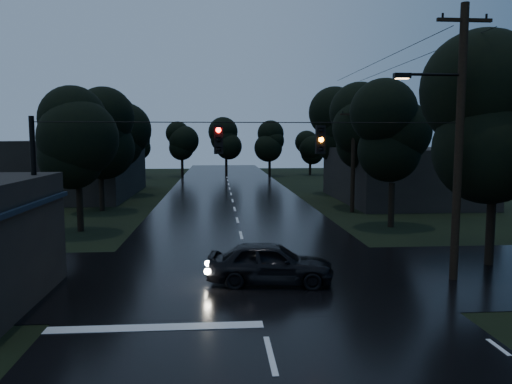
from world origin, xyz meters
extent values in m
cube|color=black|center=(0.00, 30.00, 0.00)|extent=(12.00, 120.00, 0.02)
cube|color=black|center=(0.00, 12.00, 0.00)|extent=(60.00, 9.00, 0.02)
cube|color=black|center=(-7.00, 9.00, 3.20)|extent=(0.30, 7.00, 0.15)
cylinder|color=black|center=(-7.20, 12.00, 1.50)|extent=(0.10, 0.10, 3.00)
cube|color=#FFB166|center=(-7.05, 7.50, 2.50)|extent=(0.06, 1.60, 0.50)
cube|color=#FFB166|center=(-7.05, 10.20, 2.50)|extent=(0.06, 1.20, 0.50)
cube|color=black|center=(14.00, 34.00, 2.20)|extent=(10.00, 14.00, 4.40)
cube|color=black|center=(-14.00, 40.00, 2.50)|extent=(10.00, 16.00, 5.00)
cylinder|color=black|center=(7.50, 11.00, 5.00)|extent=(0.30, 0.30, 10.00)
cube|color=black|center=(7.50, 11.00, 9.40)|extent=(2.00, 0.12, 0.12)
cylinder|color=black|center=(6.40, 11.00, 7.50)|extent=(2.20, 0.10, 0.10)
cube|color=black|center=(5.30, 11.00, 7.45)|extent=(0.60, 0.25, 0.18)
cube|color=#FFB266|center=(5.30, 11.00, 7.35)|extent=(0.45, 0.18, 0.03)
cylinder|color=black|center=(8.30, 28.00, 3.75)|extent=(0.30, 0.30, 7.50)
cube|color=black|center=(8.30, 28.00, 6.90)|extent=(2.00, 0.12, 0.12)
cylinder|color=black|center=(-7.50, 11.00, 3.00)|extent=(0.18, 0.18, 6.00)
cylinder|color=black|center=(0.00, 11.00, 5.80)|extent=(15.00, 0.03, 0.03)
cube|color=black|center=(-1.20, 11.00, 5.20)|extent=(0.32, 0.25, 1.00)
sphere|color=#FF0C07|center=(-1.20, 10.85, 5.20)|extent=(0.18, 0.18, 0.18)
cube|color=black|center=(2.40, 11.00, 5.20)|extent=(0.32, 0.25, 1.00)
sphere|color=orange|center=(2.40, 10.85, 5.20)|extent=(0.18, 0.18, 0.18)
cylinder|color=black|center=(10.00, 13.00, 1.40)|extent=(0.36, 0.36, 2.80)
sphere|color=black|center=(10.00, 13.00, 4.80)|extent=(4.48, 4.48, 4.48)
sphere|color=black|center=(10.00, 13.00, 6.00)|extent=(4.48, 4.48, 4.48)
sphere|color=black|center=(10.00, 13.00, 7.20)|extent=(4.48, 4.48, 4.48)
cylinder|color=black|center=(-9.00, 22.00, 1.22)|extent=(0.36, 0.36, 2.45)
sphere|color=black|center=(-9.00, 22.00, 4.20)|extent=(3.92, 3.92, 3.92)
sphere|color=black|center=(-9.00, 22.00, 5.25)|extent=(3.92, 3.92, 3.92)
sphere|color=black|center=(-9.00, 22.00, 6.30)|extent=(3.92, 3.92, 3.92)
cylinder|color=black|center=(-9.60, 30.00, 1.31)|extent=(0.36, 0.36, 2.62)
sphere|color=black|center=(-9.60, 30.00, 4.50)|extent=(4.20, 4.20, 4.20)
sphere|color=black|center=(-9.60, 30.00, 5.62)|extent=(4.20, 4.20, 4.20)
sphere|color=black|center=(-9.60, 30.00, 6.75)|extent=(4.20, 4.20, 4.20)
cylinder|color=black|center=(-10.20, 40.00, 1.40)|extent=(0.36, 0.36, 2.80)
sphere|color=black|center=(-10.20, 40.00, 4.80)|extent=(4.48, 4.48, 4.48)
sphere|color=black|center=(-10.20, 40.00, 6.00)|extent=(4.48, 4.48, 4.48)
sphere|color=black|center=(-10.20, 40.00, 7.20)|extent=(4.48, 4.48, 4.48)
cylinder|color=black|center=(9.00, 22.00, 1.31)|extent=(0.36, 0.36, 2.62)
sphere|color=black|center=(9.00, 22.00, 4.50)|extent=(4.20, 4.20, 4.20)
sphere|color=black|center=(9.00, 22.00, 5.62)|extent=(4.20, 4.20, 4.20)
sphere|color=black|center=(9.00, 22.00, 6.75)|extent=(4.20, 4.20, 4.20)
cylinder|color=black|center=(9.60, 30.00, 1.40)|extent=(0.36, 0.36, 2.80)
sphere|color=black|center=(9.60, 30.00, 4.80)|extent=(4.48, 4.48, 4.48)
sphere|color=black|center=(9.60, 30.00, 6.00)|extent=(4.48, 4.48, 4.48)
sphere|color=black|center=(9.60, 30.00, 7.20)|extent=(4.48, 4.48, 4.48)
cylinder|color=black|center=(10.20, 40.00, 1.49)|extent=(0.36, 0.36, 2.97)
sphere|color=black|center=(10.20, 40.00, 5.10)|extent=(4.76, 4.76, 4.76)
sphere|color=black|center=(10.20, 40.00, 6.38)|extent=(4.76, 4.76, 4.76)
sphere|color=black|center=(10.20, 40.00, 7.65)|extent=(4.76, 4.76, 4.76)
imported|color=black|center=(0.64, 11.01, 0.77)|extent=(4.72, 2.36, 1.54)
camera|label=1|loc=(-1.25, -6.52, 5.26)|focal=35.00mm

